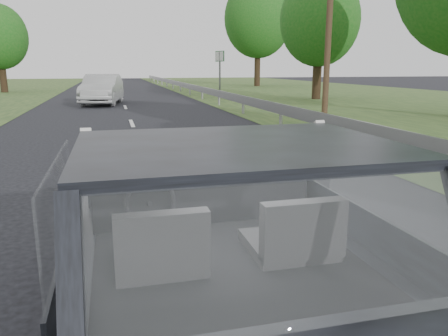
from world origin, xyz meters
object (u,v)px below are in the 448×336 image
subject_car (219,242)px  cat (218,164)px  highway_sign (220,73)px  other_car (102,89)px  utility_pole (329,18)px

subject_car → cat: subject_car is taller
cat → highway_sign: highway_sign is taller
other_car → utility_pole: size_ratio=0.61×
cat → other_car: 19.39m
subject_car → cat: (0.16, 0.67, 0.36)m
other_car → highway_sign: highway_sign is taller
cat → utility_pole: bearing=58.9°
other_car → highway_sign: (7.41, 5.80, 0.67)m
other_car → subject_car: bearing=-78.7°
highway_sign → utility_pole: bearing=-100.6°
other_car → utility_pole: (8.57, -6.77, 2.90)m
other_car → highway_sign: bearing=46.5°
subject_car → utility_pole: utility_pole is taller
subject_car → other_car: (-1.01, 20.02, 0.01)m
other_car → highway_sign: 9.43m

